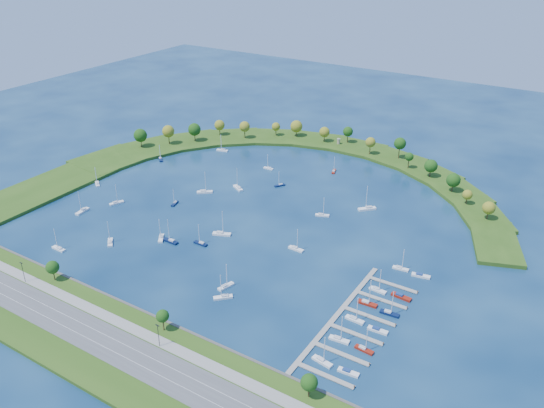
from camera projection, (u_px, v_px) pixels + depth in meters
The scene contains 40 objects.
ground at pixel (260, 212), 313.37m from camera, with size 700.00×700.00×0.00m, color #082345.
south_shoreline at pixel (89, 331), 220.03m from camera, with size 420.00×43.10×11.60m.
breakwater at pixel (242, 165), 371.72m from camera, with size 286.74×247.64×2.00m.
breakwater_trees at pixel (294, 141), 384.66m from camera, with size 243.40×94.26×14.86m.
harbor_tower at pixel (339, 141), 402.48m from camera, with size 2.60×2.60×4.01m.
dock_system at pixel (353, 321), 226.63m from camera, with size 24.28×82.00×1.60m.
moored_boat_0 at pixel (175, 203), 321.25m from camera, with size 3.54×6.94×9.83m.
moored_boat_1 at pixel (296, 248), 276.38m from camera, with size 8.24×2.67×11.97m.
moored_boat_2 at pixel (97, 183), 345.03m from camera, with size 7.66×6.46×11.59m.
moored_boat_3 at pixel (222, 233), 289.50m from camera, with size 9.85×6.16×14.05m.
moored_boat_4 at pixel (110, 242), 281.92m from camera, with size 7.57×7.43×12.18m.
moored_boat_5 at pixel (238, 188), 339.52m from camera, with size 9.22×6.64×13.41m.
moored_boat_6 at pixel (171, 241), 283.01m from camera, with size 8.75×2.65×12.78m.
moored_boat_7 at pixel (280, 185), 343.42m from camera, with size 5.16×6.78×9.98m.
moored_boat_8 at pixel (223, 297), 240.71m from camera, with size 7.52×7.54×12.23m.
moored_boat_9 at pixel (117, 202), 321.61m from camera, with size 5.35×8.49×12.11m.
moored_boat_10 at pixel (82, 211), 312.48m from camera, with size 3.48×9.14×13.11m.
moored_boat_11 at pixel (226, 286), 247.87m from camera, with size 4.30×8.44×11.95m.
moored_boat_12 at pixel (367, 208), 314.89m from camera, with size 9.22×9.28×15.02m.
moored_boat_13 at pixel (268, 168), 367.13m from camera, with size 6.89×1.96×10.12m.
moored_boat_14 at pixel (59, 248), 276.48m from camera, with size 8.03×2.44×11.72m.
moored_boat_15 at pixel (334, 171), 362.66m from camera, with size 3.94×7.29×10.33m.
moored_boat_16 at pixel (222, 150), 395.90m from camera, with size 8.66×4.19×12.27m.
moored_boat_17 at pixel (161, 238), 285.72m from camera, with size 6.60×7.90×11.92m.
moored_boat_18 at pixel (160, 159), 380.87m from camera, with size 7.28×6.63×11.34m.
moored_boat_19 at pixel (205, 191), 334.63m from camera, with size 8.99×7.82×13.75m.
moored_boat_20 at pixel (322, 215), 308.30m from camera, with size 7.96×4.93×11.34m.
moored_boat_21 at pixel (201, 243), 281.09m from camera, with size 7.66×2.22×11.22m.
docked_boat_0 at pixel (322, 361), 205.52m from camera, with size 8.57×3.67×12.20m.
docked_boat_1 at pixel (348, 372), 200.80m from camera, with size 8.09×2.80×1.62m.
docked_boat_2 at pixel (339, 339), 216.25m from camera, with size 8.33×3.04×11.98m.
docked_boat_3 at pixel (364, 349), 211.26m from camera, with size 7.77×2.81×11.19m.
docked_boat_4 at pixel (355, 319), 227.16m from camera, with size 8.24×2.75×11.94m.
docked_boat_5 at pixel (377, 330), 221.41m from camera, with size 8.31×2.69×1.67m.
docked_boat_6 at pixel (367, 303), 236.83m from camera, with size 8.68×2.81×12.60m.
docked_boat_7 at pixel (389, 313), 230.80m from camera, with size 8.22×2.75×11.91m.
docked_boat_8 at pixel (378, 289), 245.42m from camera, with size 8.00×2.75×11.56m.
docked_boat_9 at pixel (401, 296), 241.21m from camera, with size 9.15×3.34×1.83m.
docked_boat_10 at pixel (401, 268), 260.76m from camera, with size 7.71×2.88×11.08m.
docked_boat_11 at pixel (421, 276), 255.55m from camera, with size 8.68×3.74×1.72m.
Camera 1 is at (153.51, -231.53, 145.24)m, focal length 36.86 mm.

